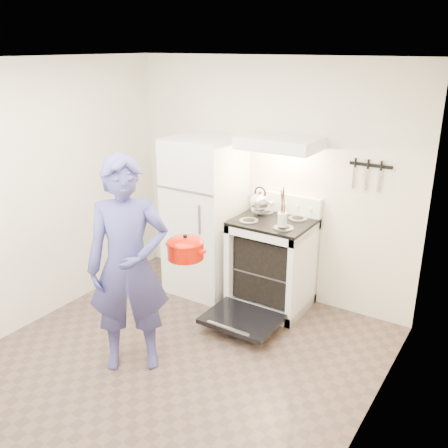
{
  "coord_description": "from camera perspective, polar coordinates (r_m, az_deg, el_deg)",
  "views": [
    {
      "loc": [
        2.33,
        -2.72,
        2.6
      ],
      "look_at": [
        -0.05,
        1.0,
        1.0
      ],
      "focal_mm": 40.0,
      "sensor_mm": 36.0,
      "label": 1
    }
  ],
  "objects": [
    {
      "name": "floor",
      "position": [
        4.43,
        -6.7,
        -16.22
      ],
      "size": [
        3.6,
        3.6,
        0.0
      ],
      "primitive_type": "plane",
      "color": "brown",
      "rests_on": "ground"
    },
    {
      "name": "backsplash",
      "position": [
        5.19,
        7.15,
        2.37
      ],
      "size": [
        0.76,
        0.07,
        0.2
      ],
      "primitive_type": "cube",
      "color": "white",
      "rests_on": "cooktop"
    },
    {
      "name": "tea_kettle",
      "position": [
        5.09,
        4.13,
        2.67
      ],
      "size": [
        0.24,
        0.2,
        0.29
      ],
      "primitive_type": null,
      "color": "#B7B7BC",
      "rests_on": "cooktop"
    },
    {
      "name": "cooktop",
      "position": [
        4.98,
        5.67,
        0.28
      ],
      "size": [
        0.76,
        0.65,
        0.03
      ],
      "primitive_type": "cube",
      "color": "black",
      "rests_on": "stove_body"
    },
    {
      "name": "oven_rack",
      "position": [
        5.17,
        5.48,
        -4.9
      ],
      "size": [
        0.6,
        0.52,
        0.01
      ],
      "primitive_type": "cube",
      "color": "slate",
      "rests_on": "stove_body"
    },
    {
      "name": "back_wall",
      "position": [
        5.26,
        5.17,
        4.97
      ],
      "size": [
        3.2,
        0.02,
        2.5
      ],
      "primitive_type": "cube",
      "color": "beige",
      "rests_on": "ground"
    },
    {
      "name": "knife_strip",
      "position": [
        4.8,
        16.43,
        6.47
      ],
      "size": [
        0.4,
        0.02,
        0.03
      ],
      "primitive_type": "cube",
      "color": "black",
      "rests_on": "back_wall"
    },
    {
      "name": "oven_door",
      "position": [
        4.85,
        2.06,
        -10.8
      ],
      "size": [
        0.7,
        0.54,
        0.04
      ],
      "primitive_type": "cube",
      "color": "black",
      "rests_on": "floor"
    },
    {
      "name": "refrigerator",
      "position": [
        5.38,
        -2.18,
        0.91
      ],
      "size": [
        0.7,
        0.7,
        1.7
      ],
      "primitive_type": "cube",
      "color": "white",
      "rests_on": "floor"
    },
    {
      "name": "person",
      "position": [
        4.1,
        -10.88,
        -4.8
      ],
      "size": [
        0.79,
        0.76,
        1.82
      ],
      "primitive_type": "imported",
      "rotation": [
        0.0,
        0.0,
        0.68
      ],
      "color": "navy",
      "rests_on": "floor"
    },
    {
      "name": "dutch_oven",
      "position": [
        4.17,
        -4.42,
        -3.0
      ],
      "size": [
        0.38,
        0.31,
        0.24
      ],
      "primitive_type": null,
      "color": "#C21200",
      "rests_on": "person"
    },
    {
      "name": "range_hood",
      "position": [
        4.84,
        6.39,
        9.2
      ],
      "size": [
        0.76,
        0.5,
        0.12
      ],
      "primitive_type": "cube",
      "color": "white",
      "rests_on": "back_wall"
    },
    {
      "name": "stove_body",
      "position": [
        5.16,
        5.49,
        -4.7
      ],
      "size": [
        0.76,
        0.65,
        0.92
      ],
      "primitive_type": "cube",
      "color": "white",
      "rests_on": "floor"
    },
    {
      "name": "utensil_jar",
      "position": [
        4.71,
        6.68,
        0.51
      ],
      "size": [
        0.09,
        0.09,
        0.13
      ],
      "primitive_type": "cylinder",
      "rotation": [
        0.0,
        0.0,
        -0.02
      ],
      "color": "silver",
      "rests_on": "cooktop"
    },
    {
      "name": "pizza_stone",
      "position": [
        5.13,
        6.42,
        -4.95
      ],
      "size": [
        0.3,
        0.3,
        0.02
      ],
      "primitive_type": "cylinder",
      "color": "#946D52",
      "rests_on": "oven_rack"
    }
  ]
}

